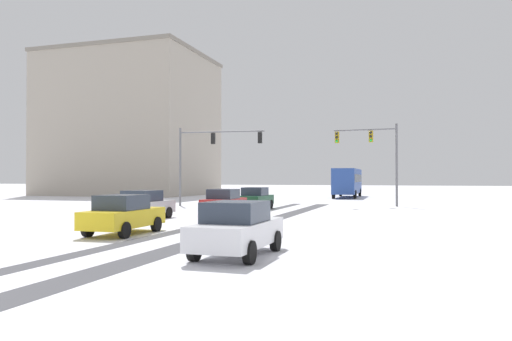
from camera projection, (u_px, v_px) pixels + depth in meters
name	position (u px, v px, depth m)	size (l,w,h in m)	color
wheel_track_left_lane	(259.00, 224.00, 24.74)	(1.12, 38.32, 0.01)	#4C4C51
wheel_track_right_lane	(217.00, 222.00, 25.43)	(0.78, 38.32, 0.01)	#4C4C51
sidewalk_kerb_right	(421.00, 231.00, 20.76)	(4.00, 38.32, 0.12)	white
traffic_signal_near_left	(209.00, 149.00, 40.36)	(7.27, 0.87, 6.50)	slate
traffic_signal_near_right	(375.00, 149.00, 38.15)	(4.91, 0.46, 6.50)	slate
car_dark_green_lead	(255.00, 198.00, 36.18)	(1.84, 4.10, 1.62)	#194C2D
car_red_second	(224.00, 202.00, 30.57)	(1.89, 4.13, 1.62)	red
car_silver_third	(143.00, 205.00, 27.18)	(1.99, 4.18, 1.62)	#B7BABF
car_yellow_cab_fourth	(123.00, 214.00, 20.05)	(1.91, 4.14, 1.62)	yellow
car_white_fifth	(237.00, 228.00, 14.48)	(1.87, 4.12, 1.62)	silver
bus_oncoming	(348.00, 181.00, 58.38)	(2.86, 11.05, 3.38)	#284793
office_building_far_left_block	(131.00, 125.00, 68.44)	(20.96, 16.89, 19.30)	#A89E8E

